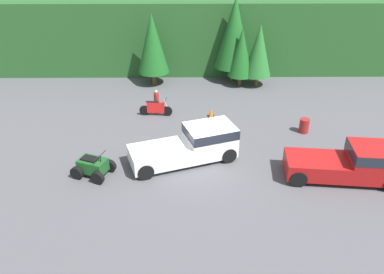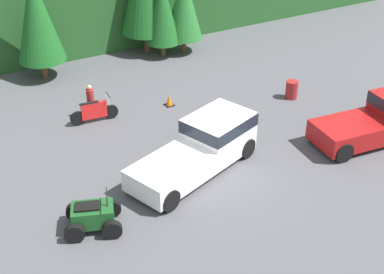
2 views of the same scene
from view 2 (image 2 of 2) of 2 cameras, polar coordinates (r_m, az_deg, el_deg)
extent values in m
plane|color=#4C4C51|center=(20.87, 2.96, -3.17)|extent=(80.00, 80.00, 0.00)
cylinder|color=brown|center=(28.98, -15.46, 7.07)|extent=(0.33, 0.33, 0.99)
cone|color=#19561E|center=(28.04, -16.25, 12.20)|extent=(2.42, 2.42, 4.51)
cylinder|color=brown|center=(31.44, -4.79, 10.15)|extent=(0.39, 0.39, 1.18)
cylinder|color=brown|center=(30.79, -3.08, 9.38)|extent=(0.27, 0.27, 0.80)
cone|color=#19561E|center=(30.04, -3.20, 13.33)|extent=(1.96, 1.96, 3.65)
cylinder|color=brown|center=(31.27, -0.87, 9.83)|extent=(0.29, 0.29, 0.86)
cone|color=#236628|center=(30.49, -0.90, 14.02)|extent=(2.10, 2.10, 3.92)
cube|color=maroon|center=(22.76, 16.49, 0.51)|extent=(3.15, 2.24, 0.83)
cylinder|color=black|center=(22.93, 13.23, 0.57)|extent=(0.85, 0.37, 0.82)
cylinder|color=black|center=(21.77, 15.84, -1.59)|extent=(0.85, 0.37, 0.82)
cube|color=white|center=(20.96, 2.85, 0.31)|extent=(2.99, 2.65, 1.60)
cube|color=#1E232D|center=(20.69, 2.88, 1.56)|extent=(3.02, 2.67, 0.51)
cube|color=white|center=(19.40, -2.31, -3.81)|extent=(3.51, 2.83, 0.83)
cylinder|color=black|center=(22.22, 2.19, 0.41)|extent=(0.87, 0.54, 0.82)
cylinder|color=black|center=(21.33, 5.85, -1.17)|extent=(0.87, 0.54, 0.82)
cylinder|color=black|center=(19.49, -6.19, -4.63)|extent=(0.87, 0.54, 0.82)
cylinder|color=black|center=(18.46, -2.41, -6.75)|extent=(0.87, 0.54, 0.82)
cylinder|color=black|center=(24.28, -8.66, 2.68)|extent=(0.68, 0.16, 0.67)
cylinder|color=black|center=(23.98, -12.09, 1.94)|extent=(0.68, 0.16, 0.67)
cube|color=red|center=(24.01, -10.42, 2.81)|extent=(1.16, 0.25, 0.74)
cylinder|color=#B7B7BC|center=(24.07, -8.85, 3.55)|extent=(0.32, 0.08, 0.83)
cylinder|color=black|center=(23.88, -8.93, 4.47)|extent=(0.09, 0.60, 0.04)
cube|color=black|center=(23.79, -10.95, 3.57)|extent=(0.85, 0.21, 0.06)
cylinder|color=black|center=(18.43, -8.59, -7.53)|extent=(0.69, 0.44, 0.66)
cylinder|color=black|center=(17.57, -8.51, -9.78)|extent=(0.69, 0.44, 0.66)
cylinder|color=black|center=(18.51, -12.30, -7.78)|extent=(0.69, 0.44, 0.66)
cylinder|color=black|center=(17.65, -12.43, -10.03)|extent=(0.69, 0.44, 0.66)
cube|color=#194C1E|center=(17.87, -10.53, -8.16)|extent=(1.57, 1.29, 0.65)
cylinder|color=black|center=(17.54, -9.06, -6.77)|extent=(0.06, 0.06, 0.35)
cylinder|color=black|center=(17.43, -9.10, -6.32)|extent=(0.41, 0.99, 0.04)
cube|color=black|center=(17.66, -11.11, -7.27)|extent=(0.91, 0.74, 0.08)
cylinder|color=brown|center=(24.56, -10.70, 2.99)|extent=(0.19, 0.19, 0.80)
cylinder|color=brown|center=(24.40, -10.62, 2.80)|extent=(0.19, 0.19, 0.80)
cylinder|color=maroon|center=(24.16, -10.82, 4.36)|extent=(0.38, 0.38, 0.60)
sphere|color=tan|center=(23.99, -10.92, 5.23)|extent=(0.25, 0.25, 0.22)
cube|color=black|center=(25.31, -2.44, 3.43)|extent=(0.42, 0.42, 0.03)
cone|color=orange|center=(25.19, -2.45, 3.96)|extent=(0.32, 0.32, 0.55)
cylinder|color=maroon|center=(26.23, 10.58, 4.99)|extent=(0.58, 0.58, 0.88)
camera|label=1|loc=(8.93, 73.39, 3.22)|focal=35.00mm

